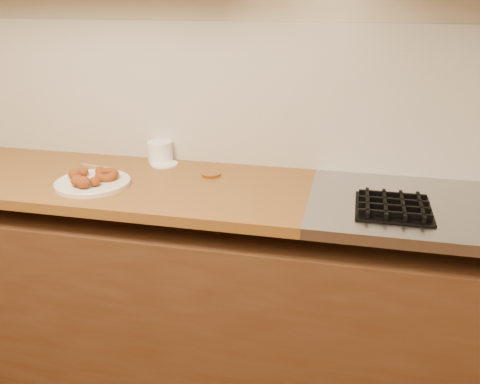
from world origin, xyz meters
TOP-DOWN VIEW (x-y plane):
  - wall_back at (0.00, 2.00)m, footprint 4.00×0.02m
  - base_cabinet at (0.00, 1.69)m, footprint 3.60×0.60m
  - butcher_block at (-0.65, 1.69)m, footprint 2.30×0.62m
  - backsplash at (0.00, 1.99)m, footprint 3.60×0.02m
  - donut_plate at (-0.34, 1.60)m, footprint 0.29×0.29m
  - ring_donut at (-0.30, 1.63)m, footprint 0.10×0.10m
  - fried_dough_chunks at (-0.36, 1.57)m, footprint 0.16×0.21m
  - plastic_tub at (-0.19, 1.94)m, footprint 0.13×0.13m
  - tub_lid at (-0.16, 1.89)m, footprint 0.15×0.15m
  - brass_jar_lid at (0.08, 1.80)m, footprint 0.09×0.09m
  - wooden_utensil at (-0.42, 1.78)m, footprint 0.16×0.04m

SIDE VIEW (x-z plane):
  - base_cabinet at x=0.00m, z-range 0.00..0.77m
  - butcher_block at x=-0.65m, z-range 0.86..0.90m
  - tub_lid at x=-0.16m, z-range 0.90..0.91m
  - wooden_utensil at x=-0.42m, z-range 0.90..0.91m
  - brass_jar_lid at x=0.08m, z-range 0.90..0.91m
  - donut_plate at x=-0.34m, z-range 0.90..0.92m
  - ring_donut at x=-0.30m, z-range 0.91..0.95m
  - fried_dough_chunks at x=-0.36m, z-range 0.91..0.96m
  - plastic_tub at x=-0.19m, z-range 0.90..0.99m
  - backsplash at x=0.00m, z-range 0.90..1.50m
  - wall_back at x=0.00m, z-range 0.00..2.70m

